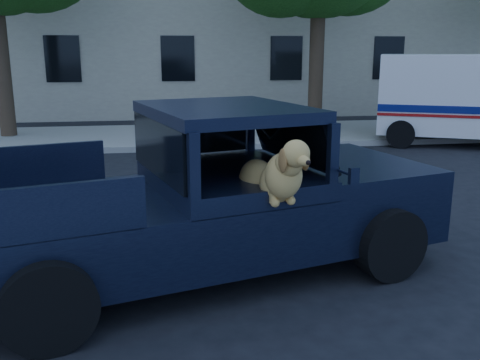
{
  "coord_description": "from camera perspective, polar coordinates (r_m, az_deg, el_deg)",
  "views": [
    {
      "loc": [
        0.25,
        -6.32,
        2.58
      ],
      "look_at": [
        1.09,
        -0.82,
        1.2
      ],
      "focal_mm": 40.0,
      "sensor_mm": 36.0,
      "label": 1
    }
  ],
  "objects": [
    {
      "name": "mail_truck",
      "position": [
        15.74,
        22.23,
        7.33
      ],
      "size": [
        4.82,
        3.66,
        2.4
      ],
      "rotation": [
        0.0,
        0.0,
        -0.43
      ],
      "color": "silver",
      "rests_on": "ground"
    },
    {
      "name": "ground",
      "position": [
        6.83,
        -10.21,
        -8.46
      ],
      "size": [
        120.0,
        120.0,
        0.0
      ],
      "primitive_type": "plane",
      "color": "black",
      "rests_on": "ground"
    },
    {
      "name": "far_sidewalk",
      "position": [
        15.73,
        -9.48,
        4.58
      ],
      "size": [
        60.0,
        4.0,
        0.15
      ],
      "primitive_type": "cube",
      "color": "gray",
      "rests_on": "ground"
    },
    {
      "name": "pickup_truck",
      "position": [
        6.17,
        -4.44,
        -4.22
      ],
      "size": [
        5.81,
        3.52,
        1.95
      ],
      "rotation": [
        0.0,
        0.0,
        0.27
      ],
      "color": "black",
      "rests_on": "ground"
    },
    {
      "name": "lane_stripes",
      "position": [
        10.21,
        1.51,
        -0.67
      ],
      "size": [
        21.6,
        0.14,
        0.01
      ],
      "primitive_type": null,
      "color": "silver",
      "rests_on": "ground"
    }
  ]
}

